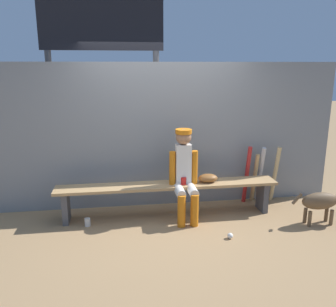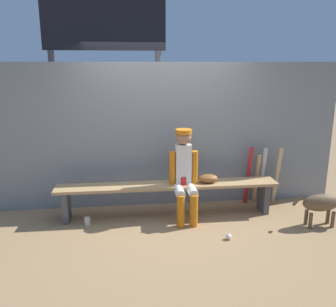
# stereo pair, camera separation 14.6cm
# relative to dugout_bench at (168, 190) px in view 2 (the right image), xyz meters

# --- Properties ---
(ground_plane) EXTENTS (30.00, 30.00, 0.00)m
(ground_plane) POSITION_rel_dugout_bench_xyz_m (0.00, 0.00, -0.39)
(ground_plane) COLOR #9E7A51
(chainlink_fence) EXTENTS (5.41, 0.03, 2.19)m
(chainlink_fence) POSITION_rel_dugout_bench_xyz_m (0.00, 0.47, 0.70)
(chainlink_fence) COLOR gray
(chainlink_fence) RESTS_ON ground_plane
(dugout_bench) EXTENTS (3.18, 0.36, 0.49)m
(dugout_bench) POSITION_rel_dugout_bench_xyz_m (0.00, 0.00, 0.00)
(dugout_bench) COLOR tan
(dugout_bench) RESTS_ON ground_plane
(player_seated) EXTENTS (0.41, 0.55, 1.28)m
(player_seated) POSITION_rel_dugout_bench_xyz_m (0.22, -0.11, 0.30)
(player_seated) COLOR silver
(player_seated) RESTS_ON ground_plane
(baseball_glove) EXTENTS (0.28, 0.20, 0.12)m
(baseball_glove) POSITION_rel_dugout_bench_xyz_m (0.59, 0.00, 0.16)
(baseball_glove) COLOR brown
(baseball_glove) RESTS_ON dugout_bench
(bat_aluminum_red) EXTENTS (0.09, 0.19, 0.94)m
(bat_aluminum_red) POSITION_rel_dugout_bench_xyz_m (1.30, 0.30, 0.07)
(bat_aluminum_red) COLOR #B22323
(bat_aluminum_red) RESTS_ON ground_plane
(bat_wood_tan) EXTENTS (0.08, 0.19, 0.81)m
(bat_wood_tan) POSITION_rel_dugout_bench_xyz_m (1.44, 0.34, 0.01)
(bat_wood_tan) COLOR tan
(bat_wood_tan) RESTS_ON ground_plane
(bat_aluminum_silver) EXTENTS (0.08, 0.28, 0.92)m
(bat_aluminum_silver) POSITION_rel_dugout_bench_xyz_m (1.54, 0.35, 0.06)
(bat_aluminum_silver) COLOR #B7B7BC
(bat_aluminum_silver) RESTS_ON ground_plane
(bat_wood_natural) EXTENTS (0.10, 0.21, 0.91)m
(bat_wood_natural) POSITION_rel_dugout_bench_xyz_m (1.77, 0.32, 0.06)
(bat_wood_natural) COLOR tan
(bat_wood_natural) RESTS_ON ground_plane
(baseball) EXTENTS (0.07, 0.07, 0.07)m
(baseball) POSITION_rel_dugout_bench_xyz_m (0.68, -0.81, -0.36)
(baseball) COLOR white
(baseball) RESTS_ON ground_plane
(cup_on_ground) EXTENTS (0.08, 0.08, 0.11)m
(cup_on_ground) POSITION_rel_dugout_bench_xyz_m (-1.14, -0.18, -0.34)
(cup_on_ground) COLOR silver
(cup_on_ground) RESTS_ON ground_plane
(cup_on_bench) EXTENTS (0.08, 0.08, 0.11)m
(cup_on_bench) POSITION_rel_dugout_bench_xyz_m (0.21, -0.06, 0.15)
(cup_on_bench) COLOR red
(cup_on_bench) RESTS_ON dugout_bench
(scoreboard) EXTENTS (2.22, 0.27, 3.44)m
(scoreboard) POSITION_rel_dugout_bench_xyz_m (-0.81, 1.21, 2.02)
(scoreboard) COLOR #3F3F42
(scoreboard) RESTS_ON ground_plane
(dog) EXTENTS (0.84, 0.20, 0.49)m
(dog) POSITION_rel_dugout_bench_xyz_m (2.08, -0.57, -0.06)
(dog) COLOR brown
(dog) RESTS_ON ground_plane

